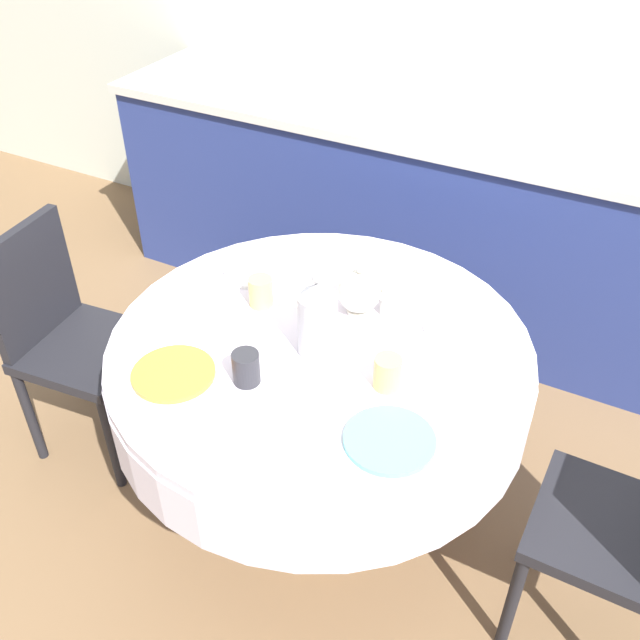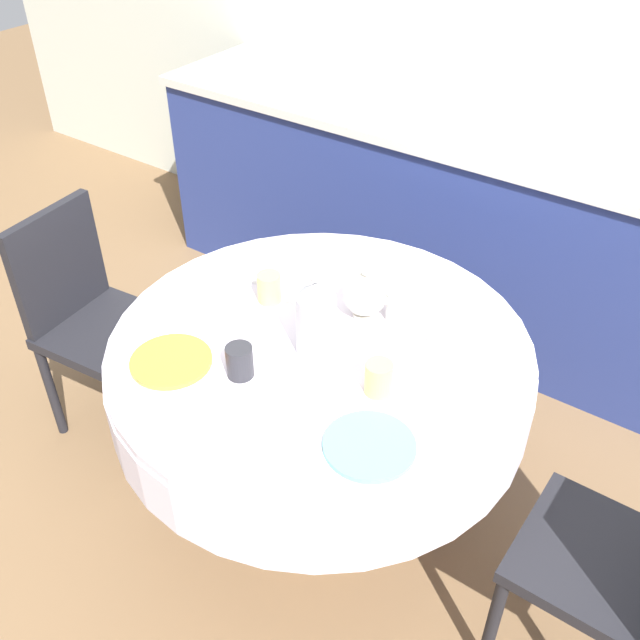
# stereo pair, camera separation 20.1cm
# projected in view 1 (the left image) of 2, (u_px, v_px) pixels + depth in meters

# --- Properties ---
(ground_plane) EXTENTS (12.00, 12.00, 0.00)m
(ground_plane) POSITION_uv_depth(u_px,v_px,m) (320.00, 506.00, 2.52)
(ground_plane) COLOR brown
(wall_back) EXTENTS (7.00, 0.05, 2.60)m
(wall_back) POSITION_uv_depth(u_px,v_px,m) (510.00, 10.00, 2.88)
(wall_back) COLOR beige
(wall_back) RESTS_ON ground_plane
(kitchen_counter) EXTENTS (3.24, 0.64, 0.93)m
(kitchen_counter) POSITION_uv_depth(u_px,v_px,m) (458.00, 226.00, 3.15)
(kitchen_counter) COLOR navy
(kitchen_counter) RESTS_ON ground_plane
(dining_table) EXTENTS (1.24, 1.24, 0.75)m
(dining_table) POSITION_uv_depth(u_px,v_px,m) (320.00, 374.00, 2.14)
(dining_table) COLOR tan
(dining_table) RESTS_ON ground_plane
(chair_right) EXTENTS (0.44, 0.44, 0.89)m
(chair_right) POSITION_uv_depth(u_px,v_px,m) (67.00, 332.00, 2.50)
(chair_right) COLOR black
(chair_right) RESTS_ON ground_plane
(plate_near_left) EXTENTS (0.23, 0.23, 0.01)m
(plate_near_left) POSITION_uv_depth(u_px,v_px,m) (173.00, 373.00, 1.94)
(plate_near_left) COLOR orange
(plate_near_left) RESTS_ON dining_table
(cup_near_left) EXTENTS (0.07, 0.07, 0.09)m
(cup_near_left) POSITION_uv_depth(u_px,v_px,m) (246.00, 368.00, 1.90)
(cup_near_left) COLOR #28282D
(cup_near_left) RESTS_ON dining_table
(plate_near_right) EXTENTS (0.23, 0.23, 0.01)m
(plate_near_right) POSITION_uv_depth(u_px,v_px,m) (390.00, 440.00, 1.75)
(plate_near_right) COLOR #60BCB7
(plate_near_right) RESTS_ON dining_table
(cup_near_right) EXTENTS (0.07, 0.07, 0.09)m
(cup_near_right) POSITION_uv_depth(u_px,v_px,m) (388.00, 373.00, 1.88)
(cup_near_right) COLOR #DBB766
(cup_near_right) RESTS_ON dining_table
(plate_far_left) EXTENTS (0.23, 0.23, 0.01)m
(plate_far_left) POSITION_uv_depth(u_px,v_px,m) (258.00, 269.00, 2.35)
(plate_far_left) COLOR white
(plate_far_left) RESTS_ON dining_table
(cup_far_left) EXTENTS (0.07, 0.07, 0.09)m
(cup_far_left) POSITION_uv_depth(u_px,v_px,m) (261.00, 292.00, 2.18)
(cup_far_left) COLOR #DBB766
(cup_far_left) RESTS_ON dining_table
(plate_far_right) EXTENTS (0.23, 0.23, 0.01)m
(plate_far_right) POSITION_uv_depth(u_px,v_px,m) (462.00, 327.00, 2.10)
(plate_far_right) COLOR white
(plate_far_right) RESTS_ON dining_table
(cup_far_right) EXTENTS (0.07, 0.07, 0.09)m
(cup_far_right) POSITION_uv_depth(u_px,v_px,m) (393.00, 301.00, 2.14)
(cup_far_right) COLOR white
(cup_far_right) RESTS_ON dining_table
(coffee_carafe) EXTENTS (0.11, 0.11, 0.27)m
(coffee_carafe) POSITION_uv_depth(u_px,v_px,m) (317.00, 318.00, 1.96)
(coffee_carafe) COLOR #B2B2B7
(coffee_carafe) RESTS_ON dining_table
(teapot) EXTENTS (0.18, 0.13, 0.17)m
(teapot) POSITION_uv_depth(u_px,v_px,m) (360.00, 291.00, 2.13)
(teapot) COLOR silver
(teapot) RESTS_ON dining_table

